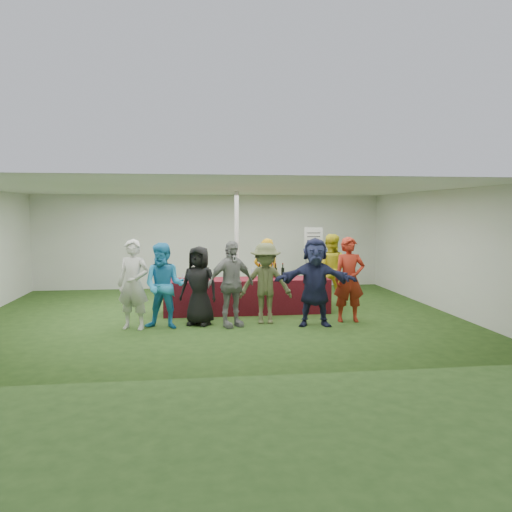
{
  "coord_description": "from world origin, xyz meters",
  "views": [
    {
      "loc": [
        -0.56,
        -10.53,
        2.22
      ],
      "look_at": [
        0.84,
        0.24,
        1.25
      ],
      "focal_mm": 35.0,
      "sensor_mm": 36.0,
      "label": 1
    }
  ],
  "objects": [
    {
      "name": "wine_glasses",
      "position": [
        0.13,
        -0.01,
        0.86
      ],
      "size": [
        2.76,
        0.15,
        0.16
      ],
      "color": "silver",
      "rests_on": "serving_table"
    },
    {
      "name": "tent",
      "position": [
        0.5,
        1.2,
        1.35
      ],
      "size": [
        10.0,
        10.0,
        10.0
      ],
      "color": "white",
      "rests_on": "ground"
    },
    {
      "name": "staff_back",
      "position": [
        2.72,
        0.98,
        0.84
      ],
      "size": [
        1.0,
        0.89,
        1.69
      ],
      "primitive_type": "imported",
      "rotation": [
        0.0,
        0.0,
        2.77
      ],
      "color": "yellow",
      "rests_on": "ground"
    },
    {
      "name": "staff_pourer",
      "position": [
        1.15,
        0.81,
        0.8
      ],
      "size": [
        0.59,
        0.39,
        1.61
      ],
      "primitive_type": "imported",
      "rotation": [
        0.0,
        0.0,
        3.16
      ],
      "color": "orange",
      "rests_on": "ground"
    },
    {
      "name": "serving_table",
      "position": [
        0.64,
        0.24,
        0.38
      ],
      "size": [
        3.6,
        0.8,
        0.75
      ],
      "primitive_type": "cube",
      "color": "maroon",
      "rests_on": "ground"
    },
    {
      "name": "wine_bottles",
      "position": [
        1.2,
        0.38,
        0.87
      ],
      "size": [
        0.6,
        0.16,
        0.32
      ],
      "color": "black",
      "rests_on": "serving_table"
    },
    {
      "name": "customer_5",
      "position": [
        1.81,
        -1.17,
        0.86
      ],
      "size": [
        1.65,
        0.74,
        1.72
      ],
      "primitive_type": "imported",
      "rotation": [
        0.0,
        0.0,
        -0.15
      ],
      "color": "#1E2346",
      "rests_on": "ground"
    },
    {
      "name": "customer_6",
      "position": [
        2.58,
        -0.9,
        0.86
      ],
      "size": [
        0.65,
        0.45,
        1.71
      ],
      "primitive_type": "imported",
      "rotation": [
        0.0,
        0.0,
        -0.07
      ],
      "color": "maroon",
      "rests_on": "ground"
    },
    {
      "name": "bar_towel",
      "position": [
        2.17,
        0.29,
        0.77
      ],
      "size": [
        0.25,
        0.18,
        0.03
      ],
      "primitive_type": "cube",
      "color": "white",
      "rests_on": "serving_table"
    },
    {
      "name": "customer_2",
      "position": [
        -0.42,
        -0.81,
        0.78
      ],
      "size": [
        0.89,
        0.75,
        1.55
      ],
      "primitive_type": "imported",
      "rotation": [
        0.0,
        0.0,
        -0.41
      ],
      "color": "black",
      "rests_on": "ground"
    },
    {
      "name": "dump_bucket",
      "position": [
        2.23,
        0.02,
        0.84
      ],
      "size": [
        0.24,
        0.24,
        0.18
      ],
      "primitive_type": "cylinder",
      "color": "slate",
      "rests_on": "serving_table"
    },
    {
      "name": "customer_0",
      "position": [
        -1.66,
        -1.01,
        0.85
      ],
      "size": [
        0.72,
        0.59,
        1.7
      ],
      "primitive_type": "imported",
      "rotation": [
        0.0,
        0.0,
        -0.33
      ],
      "color": "beige",
      "rests_on": "ground"
    },
    {
      "name": "ground",
      "position": [
        0.0,
        0.0,
        0.0
      ],
      "size": [
        60.0,
        60.0,
        0.0
      ],
      "primitive_type": "plane",
      "color": "#284719",
      "rests_on": "ground"
    },
    {
      "name": "customer_4",
      "position": [
        0.89,
        -0.84,
        0.8
      ],
      "size": [
        1.09,
        0.69,
        1.6
      ],
      "primitive_type": "imported",
      "rotation": [
        0.0,
        0.0,
        -0.1
      ],
      "color": "#525834",
      "rests_on": "ground"
    },
    {
      "name": "customer_1",
      "position": [
        -1.09,
        -1.04,
        0.82
      ],
      "size": [
        0.92,
        0.79,
        1.63
      ],
      "primitive_type": "imported",
      "rotation": [
        0.0,
        0.0,
        -0.24
      ],
      "color": "#2992CF",
      "rests_on": "ground"
    },
    {
      "name": "customer_3",
      "position": [
        0.18,
        -1.05,
        0.84
      ],
      "size": [
        1.06,
        0.78,
        1.67
      ],
      "primitive_type": "imported",
      "rotation": [
        0.0,
        0.0,
        0.43
      ],
      "color": "gray",
      "rests_on": "ground"
    },
    {
      "name": "water_bottle",
      "position": [
        0.77,
        0.32,
        0.85
      ],
      "size": [
        0.07,
        0.07,
        0.23
      ],
      "color": "silver",
      "rests_on": "serving_table"
    },
    {
      "name": "wine_list_sign",
      "position": [
        2.69,
        2.53,
        1.32
      ],
      "size": [
        0.5,
        0.03,
        1.8
      ],
      "color": "slate",
      "rests_on": "ground"
    }
  ]
}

